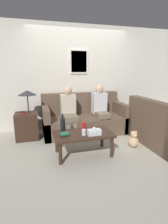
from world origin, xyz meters
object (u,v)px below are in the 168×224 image
(couch_side, at_px, (162,129))
(person_left, at_px, (69,110))
(wine_bottle, at_px, (63,124))
(drinking_glass, at_px, (84,132))
(couch_main, at_px, (84,119))
(teddy_bear, at_px, (133,140))
(person_right, at_px, (101,108))
(coffee_table, at_px, (83,136))

(couch_side, bearing_deg, person_left, 60.38)
(wine_bottle, height_order, drinking_glass, wine_bottle)
(couch_main, relative_size, teddy_bear, 5.95)
(person_right, bearing_deg, teddy_bear, -71.94)
(teddy_bear, bearing_deg, person_left, 138.39)
(drinking_glass, bearing_deg, person_left, 91.65)
(wine_bottle, relative_size, person_right, 0.28)
(drinking_glass, bearing_deg, wine_bottle, 133.35)
(coffee_table, relative_size, wine_bottle, 3.21)
(teddy_bear, bearing_deg, wine_bottle, 172.37)
(person_right, bearing_deg, wine_bottle, -142.22)
(teddy_bear, bearing_deg, couch_side, -1.55)
(person_left, bearing_deg, person_right, 1.51)
(wine_bottle, xyz_separation_m, person_right, (1.05, 0.81, 0.08))
(couch_side, xyz_separation_m, drinking_glass, (-1.72, -0.12, 0.15))
(wine_bottle, bearing_deg, person_left, 70.90)
(couch_side, height_order, person_left, person_left)
(couch_side, height_order, teddy_bear, couch_side)
(teddy_bear, bearing_deg, couch_main, 121.29)
(couch_main, height_order, teddy_bear, couch_main)
(person_left, relative_size, teddy_bear, 3.39)
(couch_main, distance_m, teddy_bear, 1.37)
(couch_main, height_order, wine_bottle, couch_main)
(coffee_table, bearing_deg, drinking_glass, -102.07)
(drinking_glass, height_order, person_right, person_right)
(couch_side, bearing_deg, couch_main, 49.03)
(coffee_table, bearing_deg, teddy_bear, 1.88)
(couch_main, xyz_separation_m, teddy_bear, (0.70, -1.16, -0.17))
(couch_side, relative_size, coffee_table, 1.33)
(couch_main, bearing_deg, coffee_table, -106.01)
(couch_side, xyz_separation_m, person_left, (-1.75, 1.00, 0.29))
(teddy_bear, bearing_deg, person_right, 108.06)
(couch_main, relative_size, coffee_table, 1.94)
(couch_side, distance_m, teddy_bear, 0.67)
(drinking_glass, distance_m, teddy_bear, 1.13)
(couch_side, xyz_separation_m, teddy_bear, (-0.65, 0.02, -0.17))
(wine_bottle, height_order, person_left, person_left)
(couch_main, bearing_deg, person_right, -22.86)
(teddy_bear, bearing_deg, coffee_table, -178.12)
(couch_side, xyz_separation_m, wine_bottle, (-2.03, 0.20, 0.22))
(coffee_table, distance_m, wine_bottle, 0.43)
(wine_bottle, relative_size, teddy_bear, 0.96)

